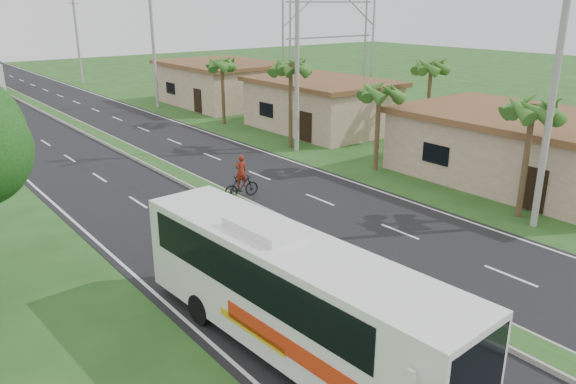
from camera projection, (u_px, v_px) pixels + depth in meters
ground at (447, 309)px, 17.27m from camera, size 180.00×180.00×0.00m
road_asphalt at (160, 167)px, 32.21m from camera, size 14.00×160.00×0.02m
median_strip at (159, 165)px, 32.18m from camera, size 1.20×160.00×0.18m
lane_edge_left at (37, 189)px, 28.31m from camera, size 0.12×160.00×0.01m
lane_edge_right at (255, 149)px, 36.11m from camera, size 0.12×160.00×0.01m
shop_near at (522, 147)px, 29.33m from camera, size 8.60×12.60×3.52m
shop_mid at (321, 104)px, 41.26m from camera, size 7.60×10.60×3.67m
shop_far at (221, 83)px, 51.70m from camera, size 8.60×11.60×3.82m
palm_verge_a at (533, 110)px, 23.23m from camera, size 2.40×2.40×5.45m
palm_verge_b at (379, 92)px, 30.31m from camera, size 2.40×2.40×5.05m
palm_verge_c at (291, 67)px, 34.95m from camera, size 2.40×2.40×5.85m
palm_verge_d at (222, 64)px, 42.15m from camera, size 2.40×2.40×5.25m
palm_behind_shop at (431, 67)px, 37.09m from camera, size 2.40×2.40×5.65m
utility_pole_a at (553, 91)px, 21.90m from camera, size 1.60×0.28×11.00m
utility_pole_b at (297, 50)px, 33.65m from camera, size 3.20×0.28×12.00m
utility_pole_c at (153, 42)px, 48.79m from camera, size 1.60×0.28×11.00m
utility_pole_d at (77, 35)px, 63.81m from camera, size 1.60×0.28×10.50m
billboard_lattice at (330, 28)px, 50.31m from camera, size 10.18×1.18×12.07m
coach_bus_main at (290, 289)px, 14.55m from camera, size 2.86×10.78×3.45m
motorcyclist at (241, 183)px, 26.90m from camera, size 1.85×0.72×2.11m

